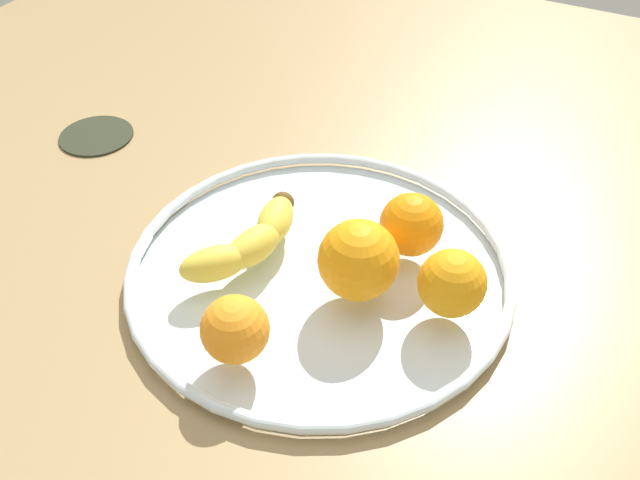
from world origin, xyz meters
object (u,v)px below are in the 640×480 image
Objects in this scene: orange_front_left at (411,224)px; orange_center at (358,260)px; banana at (250,241)px; orange_back_right at (235,329)px; ambient_coaster at (96,135)px; fruit_bowl at (320,268)px; orange_back_left at (452,284)px.

orange_front_left is 8.18cm from orange_center.
orange_back_right is at bearing -140.44° from banana.
orange_back_right reaches higher than ambient_coaster.
orange_center is (12.01, -6.15, 0.86)cm from orange_back_right.
ambient_coaster is at bearing 75.24° from orange_center.
orange_front_left is at bearing -94.37° from ambient_coaster.
orange_front_left is at bearing -22.99° from orange_back_right.
fruit_bowl is 7.13cm from orange_center.
banana is 33.16cm from ambient_coaster.
ambient_coaster is at bearing 57.55° from orange_back_right.
orange_back_right is at bearing -122.45° from ambient_coaster.
orange_back_left is at bearing -71.03° from banana.
fruit_bowl is 2.39× the size of banana.
orange_back_right is at bearing 157.01° from orange_front_left.
orange_back_right is at bearing 152.88° from orange_center.
orange_front_left reaches higher than banana.
orange_back_left is (-0.10, -13.68, 4.11)cm from fruit_bowl.
orange_center reaches higher than orange_back_left.
banana is at bearing 91.69° from orange_center.
orange_back_left is (-6.17, -6.44, -0.02)cm from orange_front_left.
orange_center is at bearing -27.12° from orange_back_right.
orange_back_right is (-11.66, -5.73, 1.30)cm from banana.
banana is 2.72× the size of orange_back_right.
fruit_bowl is at bearing 70.53° from orange_center.
orange_back_left is at bearing -133.78° from orange_front_left.
fruit_bowl is at bearing -4.88° from orange_back_right.
banana is 2.57× the size of orange_back_left.
banana is at bearing -110.62° from ambient_coaster.
fruit_bowl is 10.31cm from orange_front_left.
orange_front_left is 21.55cm from orange_back_right.
orange_front_left is 8.92cm from orange_back_left.
orange_front_left reaches higher than fruit_bowl.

